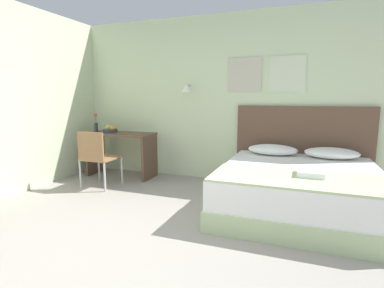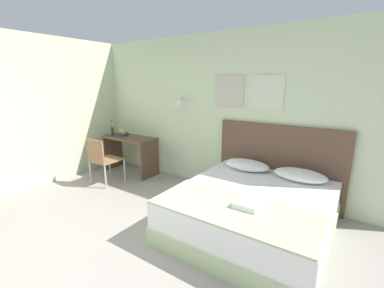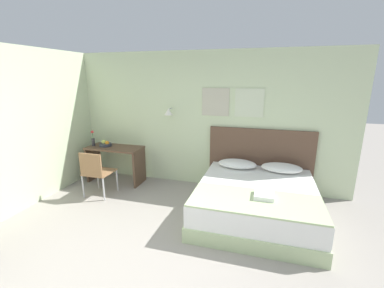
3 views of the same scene
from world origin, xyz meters
TOP-DOWN VIEW (x-y plane):
  - ground_plane at (0.00, 0.00)m, footprint 24.00×24.00m
  - wall_back at (0.01, 2.92)m, footprint 5.80×0.31m
  - bed at (1.23, 1.86)m, footprint 1.81×1.95m
  - headboard at (1.23, 2.86)m, footprint 1.93×0.06m
  - pillow_left at (0.84, 2.58)m, footprint 0.70×0.40m
  - pillow_right at (1.62, 2.58)m, footprint 0.70×0.40m
  - throw_blanket at (1.23, 1.29)m, footprint 1.75×0.78m
  - folded_towel_near_foot at (1.34, 1.43)m, footprint 0.26×0.29m
  - desk at (-1.68, 2.51)m, footprint 1.14×0.53m
  - desk_chair at (-1.62, 1.77)m, footprint 0.48×0.48m
  - fruit_bowl at (-1.90, 2.52)m, footprint 0.25×0.25m
  - flower_vase at (-2.15, 2.46)m, footprint 0.07×0.07m

SIDE VIEW (x-z plane):
  - ground_plane at x=0.00m, z-range 0.00..0.00m
  - bed at x=1.23m, z-range 0.00..0.53m
  - desk_chair at x=-1.62m, z-range 0.08..0.94m
  - desk at x=-1.68m, z-range 0.14..0.90m
  - throw_blanket at x=1.23m, z-range 0.53..0.56m
  - folded_towel_near_foot at x=1.34m, z-range 0.56..0.62m
  - pillow_left at x=0.84m, z-range 0.53..0.68m
  - pillow_right at x=1.62m, z-range 0.53..0.68m
  - headboard at x=1.23m, z-range 0.00..1.23m
  - fruit_bowl at x=-1.90m, z-range 0.73..0.86m
  - flower_vase at x=-2.15m, z-range 0.72..1.04m
  - wall_back at x=0.01m, z-range 0.00..2.65m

